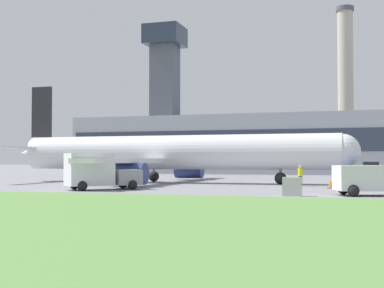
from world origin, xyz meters
name	(u,v)px	position (x,y,z in m)	size (l,w,h in m)	color
ground_plane	(208,183)	(0.00, 0.00, 0.00)	(400.00, 400.00, 0.00)	gray
terminal_building	(264,141)	(-1.14, 37.45, 5.24)	(64.61, 12.66, 25.15)	#9EA3AD
smokestack_left	(346,88)	(10.89, 71.16, 17.84)	(3.77, 3.77, 35.38)	#B2A899
airplane	(171,153)	(-3.53, -0.64, 2.77)	(33.57, 30.20, 9.65)	silver
pushback_tug	(371,176)	(14.37, -2.52, 0.89)	(3.51, 2.42, 2.00)	#2D4C93
baggage_truck	(369,180)	(13.98, -14.40, 0.91)	(5.07, 3.59, 1.81)	yellow
fuel_truck	(98,172)	(-4.47, -13.47, 1.27)	(5.15, 5.19, 2.61)	gray
ground_crew_person	(300,176)	(8.86, -3.92, 0.88)	(0.41, 0.41, 1.72)	#23283D
traffic_cone_near_nose	(331,184)	(11.37, -6.34, 0.30)	(0.57, 0.57, 0.65)	black
utility_cabinet	(292,187)	(9.64, -16.19, 0.56)	(1.09, 0.50, 1.11)	#B2B7B2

